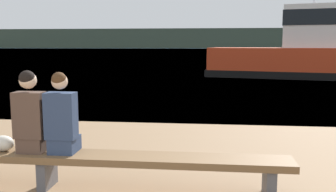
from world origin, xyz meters
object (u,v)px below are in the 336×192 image
object	(u,v)px
shopping_bag	(3,143)
person_left	(30,116)
person_right	(62,118)
tugboat_red	(311,55)
bench_main	(47,159)

from	to	relation	value
shopping_bag	person_left	bearing A→B (deg)	-0.21
person_right	tugboat_red	bearing A→B (deg)	66.34
shopping_bag	tugboat_red	size ratio (longest dim) A/B	0.03
person_left	person_right	bearing A→B (deg)	0.17
person_left	shopping_bag	world-z (taller)	person_left
person_right	shopping_bag	xyz separation A→B (m)	(-0.82, 0.00, -0.36)
person_left	bench_main	bearing A→B (deg)	-0.29
bench_main	person_right	size ratio (longest dim) A/B	5.97
bench_main	person_left	bearing A→B (deg)	179.71
tugboat_red	bench_main	bearing A→B (deg)	169.47
tugboat_red	shopping_bag	bearing A→B (deg)	167.82
bench_main	shopping_bag	bearing A→B (deg)	179.77
bench_main	person_left	size ratio (longest dim) A/B	5.87
person_left	tugboat_red	world-z (taller)	tugboat_red
person_left	tugboat_red	size ratio (longest dim) A/B	0.09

